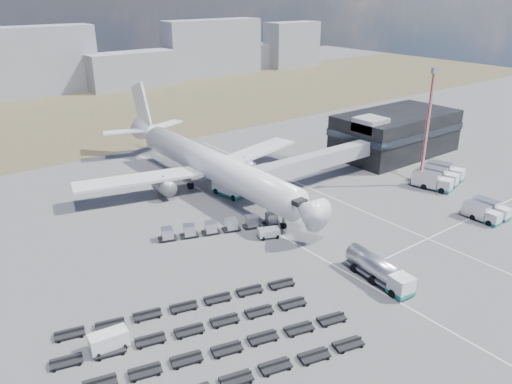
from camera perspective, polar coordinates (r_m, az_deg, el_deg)
ground at (r=78.17m, az=7.45°, el=-6.47°), size 420.00×420.00×0.00m
grass_strip at (r=169.48m, az=-19.81°, el=8.24°), size 420.00×90.00×0.01m
lane_markings at (r=86.40m, az=10.70°, el=-3.75°), size 47.12×110.00×0.01m
terminal at (r=124.92m, az=15.62°, el=6.56°), size 30.40×16.40×11.00m
jet_bridge at (r=99.74m, az=5.92°, el=3.26°), size 30.30×3.80×7.05m
airliner at (r=99.43m, az=-5.56°, el=3.36°), size 51.59×64.53×17.62m
skyline at (r=204.65m, az=-24.95°, el=12.65°), size 310.23×27.06×24.63m
fuel_tanker at (r=70.77m, az=13.88°, el=-8.65°), size 3.91×11.09×3.51m
pushback_tug at (r=80.65m, az=1.45°, el=-4.71°), size 3.84×3.03×1.51m
utility_van at (r=59.89m, az=-16.47°, el=-16.03°), size 4.36×2.33×2.24m
catering_truck at (r=96.63m, az=-3.21°, el=0.50°), size 3.74×6.95×3.03m
service_trucks_near at (r=95.83m, az=24.86°, el=-1.94°), size 5.35×6.41×2.58m
service_trucks_far at (r=108.89m, az=20.16°, el=1.74°), size 11.71×9.94×3.08m
uld_row at (r=82.32m, az=-4.02°, el=-3.89°), size 20.07×8.31×1.87m
baggage_dollies at (r=58.88m, az=-6.93°, el=-16.78°), size 36.81×23.86×0.81m
floodlight_mast at (r=103.91m, az=18.96°, el=6.88°), size 2.26×1.83×23.72m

